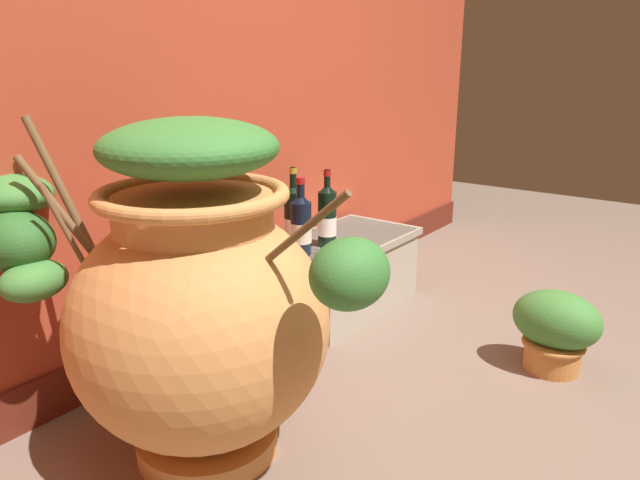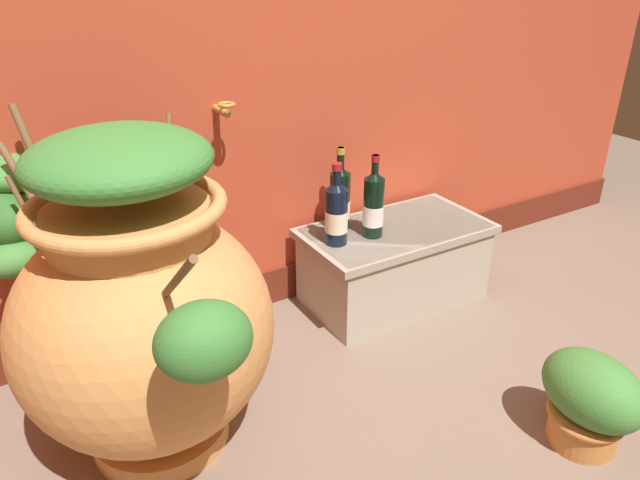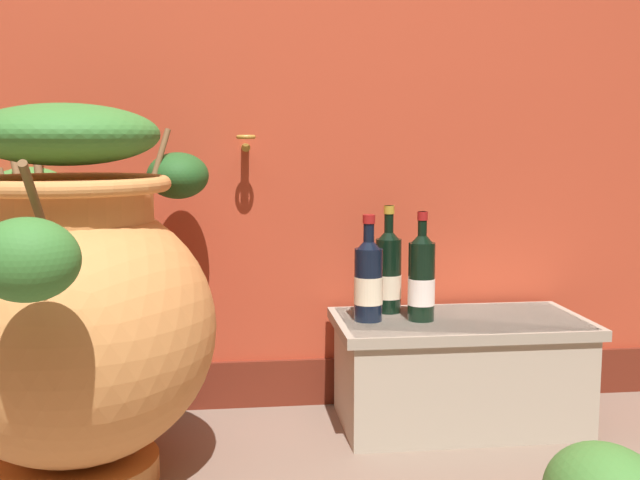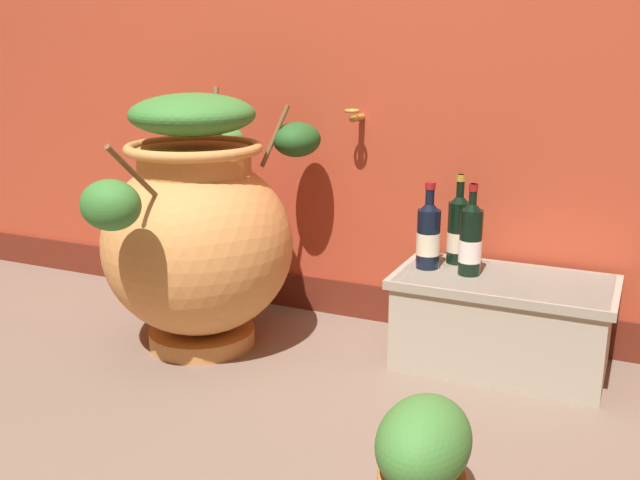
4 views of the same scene
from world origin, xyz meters
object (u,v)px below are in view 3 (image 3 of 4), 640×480
wine_bottle_left (388,270)px  wine_bottle_middle (368,278)px  terracotta_urn (71,302)px  wine_bottle_right (422,277)px

wine_bottle_left → wine_bottle_middle: (-0.08, -0.10, -0.00)m
wine_bottle_left → terracotta_urn: bearing=-157.0°
wine_bottle_left → wine_bottle_right: size_ratio=1.03×
terracotta_urn → wine_bottle_right: 0.94m
wine_bottle_left → wine_bottle_right: wine_bottle_left is taller
terracotta_urn → wine_bottle_left: terracotta_urn is taller
terracotta_urn → wine_bottle_middle: (0.76, 0.25, -0.00)m
terracotta_urn → wine_bottle_right: terracotta_urn is taller
wine_bottle_left → wine_bottle_middle: size_ratio=1.05×
terracotta_urn → wine_bottle_middle: bearing=18.6°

